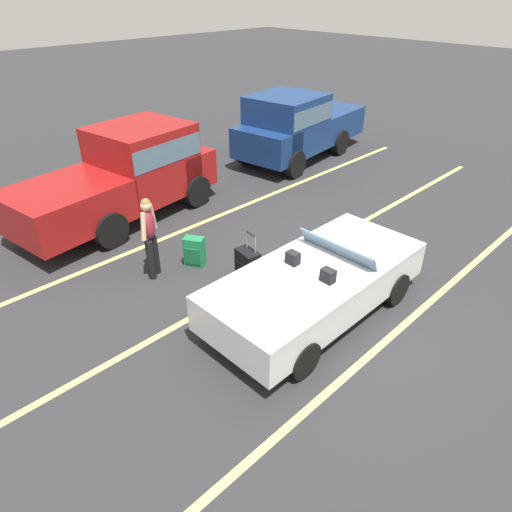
% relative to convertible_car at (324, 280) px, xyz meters
% --- Properties ---
extents(ground_plane, '(80.00, 80.00, 0.00)m').
position_rel_convertible_car_xyz_m(ground_plane, '(-0.21, 0.00, -0.59)').
color(ground_plane, '#28282B').
extents(lot_line_near, '(18.00, 0.12, 0.01)m').
position_rel_convertible_car_xyz_m(lot_line_near, '(-0.21, -1.30, -0.59)').
color(lot_line_near, '#EAE066').
rests_on(lot_line_near, ground_plane).
extents(lot_line_mid, '(18.00, 0.12, 0.01)m').
position_rel_convertible_car_xyz_m(lot_line_mid, '(-0.21, 1.40, -0.59)').
color(lot_line_mid, '#EAE066').
rests_on(lot_line_mid, ground_plane).
extents(lot_line_far, '(18.00, 0.12, 0.01)m').
position_rel_convertible_car_xyz_m(lot_line_far, '(-0.21, 4.10, -0.59)').
color(lot_line_far, '#EAE066').
rests_on(lot_line_far, ground_plane).
extents(convertible_car, '(4.15, 1.85, 1.24)m').
position_rel_convertible_car_xyz_m(convertible_car, '(0.00, 0.00, 0.00)').
color(convertible_car, silver).
rests_on(convertible_car, ground_plane).
extents(suitcase_large_black, '(0.36, 0.52, 1.09)m').
position_rel_convertible_car_xyz_m(suitcase_large_black, '(-0.44, 1.44, -0.22)').
color(suitcase_large_black, black).
rests_on(suitcase_large_black, ground_plane).
extents(suitcase_medium_bright, '(0.41, 0.47, 0.62)m').
position_rel_convertible_car_xyz_m(suitcase_medium_bright, '(-0.72, 2.72, -0.28)').
color(suitcase_medium_bright, '#19723F').
rests_on(suitcase_medium_bright, ground_plane).
extents(traveler_person, '(0.56, 0.40, 1.65)m').
position_rel_convertible_car_xyz_m(traveler_person, '(-1.53, 2.97, 0.34)').
color(traveler_person, black).
rests_on(traveler_person, ground_plane).
extents(parked_pickup_truck_near, '(5.20, 2.56, 2.10)m').
position_rel_convertible_car_xyz_m(parked_pickup_truck_near, '(5.58, 5.58, 0.52)').
color(parked_pickup_truck_near, navy).
rests_on(parked_pickup_truck_near, ground_plane).
extents(parked_pickup_truck_far, '(5.22, 2.62, 2.10)m').
position_rel_convertible_car_xyz_m(parked_pickup_truck_far, '(-0.31, 5.69, 0.52)').
color(parked_pickup_truck_far, maroon).
rests_on(parked_pickup_truck_far, ground_plane).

